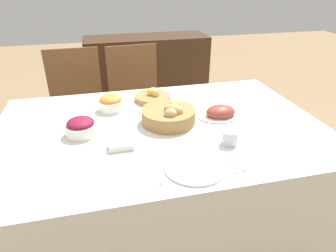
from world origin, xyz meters
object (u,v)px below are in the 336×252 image
Objects in this scene: bread_basket at (169,115)px; butter_dish at (121,145)px; beet_salad_bowl at (81,127)px; spoon at (236,161)px; chair_far_left at (78,109)px; chair_far_center at (137,104)px; knife at (229,162)px; sideboard at (147,77)px; egg_basket at (153,97)px; ham_platter at (221,113)px; carrot_bowl at (111,103)px; fork at (158,172)px; drinking_cup at (230,137)px; dinner_plate at (195,167)px.

butter_dish is (-0.28, -0.21, -0.03)m from bread_basket.
beet_salad_bowl is 1.01× the size of spoon.
chair_far_left and chair_far_center have the same top height.
knife is 0.03m from spoon.
sideboard is (0.25, 0.89, -0.07)m from chair_far_center.
sideboard is (0.73, 0.89, -0.07)m from chair_far_left.
sideboard is 5.77× the size of egg_basket.
spoon is (0.01, -2.23, 0.33)m from sideboard.
bread_basket is 0.31m from ham_platter.
beet_salad_bowl is (0.08, -0.92, 0.30)m from chair_far_left.
bread_basket reaches higher than ham_platter.
ham_platter is (0.85, -0.89, 0.28)m from chair_far_left.
chair_far_left is 0.76m from carrot_bowl.
bread_basket is 1.82× the size of beet_salad_bowl.
butter_dish is (-0.48, 0.23, 0.01)m from spoon.
carrot_bowl is at bearing 57.91° from beet_salad_bowl.
knife is at bearing -27.24° from butter_dish.
carrot_bowl reaches higher than butter_dish.
ham_platter is at bearing 19.63° from butter_dish.
chair_far_center is 8.40× the size of butter_dish.
bread_basket is at bearing 115.05° from knife.
sideboard is 2.25m from knife.
butter_dish is (-0.13, 0.23, 0.01)m from fork.
chair_far_left reaches higher than ham_platter.
bread_basket is at bearing -95.91° from sideboard.
egg_basket is at bearing 108.20° from knife.
chair_far_center reaches higher than beet_salad_bowl.
drinking_cup is at bearing -104.09° from ham_platter.
butter_dish is (0.26, -1.10, 0.27)m from chair_far_left.
spoon is 0.16m from drinking_cup.
sideboard is 8.62× the size of carrot_bowl.
beet_salad_bowl is 1.01× the size of fork.
fork is at bearing -60.53° from butter_dish.
carrot_bowl reaches higher than drinking_cup.
butter_dish is at bearing -104.72° from chair_far_center.
chair_far_center is at bearing 94.14° from bread_basket.
fork is at bearing -97.25° from chair_far_center.
spoon is (0.20, -0.44, -0.04)m from bread_basket.
chair_far_center reaches higher than knife.
bread_basket is 1.94× the size of carrot_bowl.
beet_salad_bowl is at bearing 143.58° from spoon.
chair_far_center reaches higher than carrot_bowl.
knife is at bearing -0.00° from dinner_plate.
drinking_cup is at bearing -88.72° from sideboard.
drinking_cup is at bearing -79.36° from chair_far_center.
carrot_bowl is at bearing 134.80° from drinking_cup.
drinking_cup is (0.39, 0.15, 0.03)m from fork.
sideboard is 8.20× the size of knife.
butter_dish is (-0.59, -0.21, -0.01)m from ham_platter.
sideboard is at bearing 70.94° from chair_far_center.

